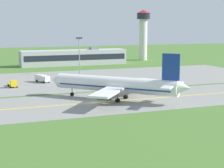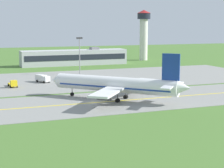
{
  "view_description": "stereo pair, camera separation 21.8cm",
  "coord_description": "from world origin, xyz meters",
  "px_view_note": "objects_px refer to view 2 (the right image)",
  "views": [
    {
      "loc": [
        -30.25,
        -90.29,
        19.56
      ],
      "look_at": [
        6.01,
        3.58,
        4.0
      ],
      "focal_mm": 61.65,
      "sensor_mm": 36.0,
      "label": 1
    },
    {
      "loc": [
        -30.04,
        -90.37,
        19.56
      ],
      "look_at": [
        6.01,
        3.58,
        4.0
      ],
      "focal_mm": 61.65,
      "sensor_mm": 36.0,
      "label": 2
    }
  ],
  "objects_px": {
    "airplane_lead": "(116,85)",
    "service_truck_catering": "(43,78)",
    "control_tower": "(144,30)",
    "apron_light_mast": "(80,51)",
    "service_truck_fuel": "(13,84)"
  },
  "relations": [
    {
      "from": "airplane_lead",
      "to": "service_truck_fuel",
      "type": "xyz_separation_m",
      "value": [
        -22.68,
        31.03,
        -2.95
      ]
    },
    {
      "from": "service_truck_fuel",
      "to": "service_truck_catering",
      "type": "distance_m",
      "value": 12.74
    },
    {
      "from": "apron_light_mast",
      "to": "service_truck_fuel",
      "type": "bearing_deg",
      "value": -140.34
    },
    {
      "from": "service_truck_catering",
      "to": "control_tower",
      "type": "xyz_separation_m",
      "value": [
        68.63,
        63.69,
        15.05
      ]
    },
    {
      "from": "airplane_lead",
      "to": "service_truck_catering",
      "type": "relative_size",
      "value": 5.04
    },
    {
      "from": "apron_light_mast",
      "to": "airplane_lead",
      "type": "bearing_deg",
      "value": -96.33
    },
    {
      "from": "airplane_lead",
      "to": "service_truck_catering",
      "type": "height_order",
      "value": "airplane_lead"
    },
    {
      "from": "service_truck_fuel",
      "to": "apron_light_mast",
      "type": "xyz_separation_m",
      "value": [
        28.77,
        23.85,
        8.14
      ]
    },
    {
      "from": "service_truck_fuel",
      "to": "service_truck_catering",
      "type": "xyz_separation_m",
      "value": [
        10.62,
        7.03,
        0.35
      ]
    },
    {
      "from": "service_truck_catering",
      "to": "control_tower",
      "type": "bearing_deg",
      "value": 42.87
    },
    {
      "from": "control_tower",
      "to": "apron_light_mast",
      "type": "height_order",
      "value": "control_tower"
    },
    {
      "from": "airplane_lead",
      "to": "service_truck_catering",
      "type": "bearing_deg",
      "value": 107.57
    },
    {
      "from": "airplane_lead",
      "to": "control_tower",
      "type": "xyz_separation_m",
      "value": [
        56.57,
        101.76,
        12.45
      ]
    },
    {
      "from": "service_truck_catering",
      "to": "airplane_lead",
      "type": "bearing_deg",
      "value": -72.43
    },
    {
      "from": "service_truck_catering",
      "to": "apron_light_mast",
      "type": "xyz_separation_m",
      "value": [
        18.14,
        16.82,
        7.79
      ]
    }
  ]
}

